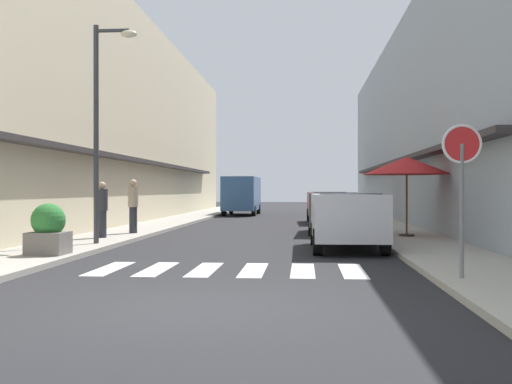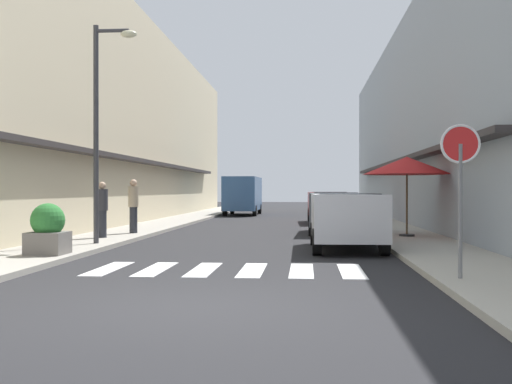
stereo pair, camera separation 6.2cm
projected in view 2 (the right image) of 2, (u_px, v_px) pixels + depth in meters
ground_plane at (272, 225)px, 27.33m from camera, size 105.07×105.07×0.00m
sidewalk_left at (166, 224)px, 27.71m from camera, size 2.22×66.86×0.12m
sidewalk_right at (380, 224)px, 26.96m from camera, size 2.22×66.86×0.12m
building_row_left at (97, 121)px, 29.37m from camera, size 5.50×44.98×9.66m
building_row_right at (458, 121)px, 28.03m from camera, size 5.50×44.98×9.29m
crosswalk at (228, 270)px, 12.06m from camera, size 5.20×2.20×0.01m
parked_car_near at (347, 215)px, 16.07m from camera, size 1.84×4.12×1.47m
parked_car_mid at (335, 208)px, 22.23m from camera, size 1.92×4.08×1.47m
parked_car_far at (328, 203)px, 29.16m from camera, size 1.94×4.44×1.47m
delivery_van at (243, 192)px, 38.65m from camera, size 2.04×5.41×2.37m
round_street_sign at (460, 160)px, 10.13m from camera, size 0.65×0.07×2.51m
street_lamp at (102, 112)px, 16.74m from camera, size 1.19×0.28×5.87m
cafe_umbrella at (407, 166)px, 19.35m from camera, size 2.73×2.73×2.47m
planter_corner at (48, 230)px, 13.89m from camera, size 0.81×0.81×1.14m
pedestrian_walking_near at (102, 208)px, 18.77m from camera, size 0.34×0.34×1.69m
pedestrian_walking_far at (133, 205)px, 20.75m from camera, size 0.34×0.34×1.79m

